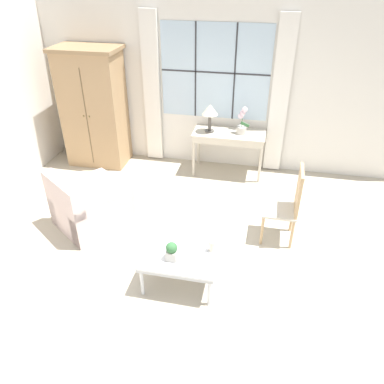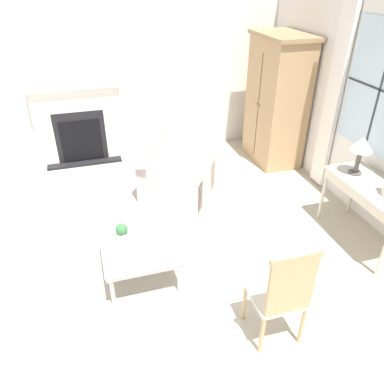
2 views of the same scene
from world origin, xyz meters
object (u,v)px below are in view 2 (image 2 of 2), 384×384
armoire (277,101)px  pillar_candle (150,258)px  fireplace (78,119)px  potted_plant_small (122,233)px  table_lamp (362,146)px  armchair_upholstered (175,177)px  console_table (374,193)px  coffee_table (139,246)px  side_chair_wooden (283,292)px

armoire → pillar_candle: (2.51, -2.59, -0.54)m
armoire → pillar_candle: 3.65m
fireplace → potted_plant_small: 2.99m
table_lamp → pillar_candle: (0.47, -2.60, -0.63)m
armchair_upholstered → potted_plant_small: armchair_upholstered is taller
fireplace → table_lamp: fireplace is taller
potted_plant_small → console_table: bearing=84.6°
fireplace → armchair_upholstered: size_ratio=1.80×
coffee_table → pillar_candle: 0.36m
armchair_upholstered → pillar_candle: armchair_upholstered is taller
fireplace → coffee_table: size_ratio=2.53×
console_table → potted_plant_small: (-0.27, -2.84, -0.14)m
armoire → side_chair_wooden: (3.36, -1.64, -0.44)m
pillar_candle → armoire: bearing=134.2°
coffee_table → potted_plant_small: 0.23m
fireplace → console_table: bearing=44.2°
pillar_candle → table_lamp: bearing=100.3°
armoire → fireplace: bearing=-105.5°
fireplace → table_lamp: bearing=47.1°
armchair_upholstered → fireplace: bearing=-141.3°
armoire → armchair_upholstered: armoire is taller
table_lamp → potted_plant_small: 2.87m
console_table → armchair_upholstered: 2.59m
console_table → table_lamp: bearing=-175.4°
table_lamp → side_chair_wooden: size_ratio=0.44×
coffee_table → fireplace: bearing=-171.5°
armchair_upholstered → potted_plant_small: 1.72m
fireplace → table_lamp: size_ratio=4.62×
table_lamp → coffee_table: bearing=-87.0°
armchair_upholstered → pillar_candle: size_ratio=7.84×
armoire → armchair_upholstered: 2.13m
console_table → coffee_table: 2.71m
armoire → console_table: size_ratio=1.69×
table_lamp → side_chair_wooden: bearing=-51.3°
console_table → table_lamp: (-0.33, -0.03, 0.44)m
side_chair_wooden → pillar_candle: 1.28m
fireplace → pillar_candle: bearing=8.7°
table_lamp → armchair_upholstered: bearing=-125.9°
fireplace → coffee_table: 3.09m
armchair_upholstered → potted_plant_small: bearing=-32.9°
table_lamp → pillar_candle: bearing=-79.7°
table_lamp → potted_plant_small: size_ratio=2.13×
side_chair_wooden → pillar_candle: bearing=-131.8°
coffee_table → armoire: bearing=129.4°
console_table → coffee_table: console_table is taller
side_chair_wooden → table_lamp: bearing=128.7°
table_lamp → side_chair_wooden: (1.32, -1.65, -0.53)m
table_lamp → coffee_table: (0.14, -2.66, -0.74)m
armchair_upholstered → armoire: bearing=109.8°
console_table → fireplace: bearing=-135.8°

